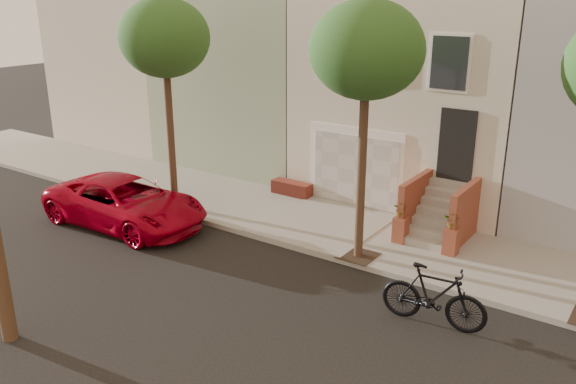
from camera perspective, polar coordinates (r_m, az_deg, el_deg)
The scene contains 7 objects.
ground at distance 12.96m, azimuth -5.64°, elevation -11.69°, with size 90.00×90.00×0.00m, color black.
sidewalk at distance 16.91m, azimuth 6.11°, elevation -3.85°, with size 40.00×3.70×0.15m, color gray.
house_row at distance 21.15m, azimuth 14.23°, elevation 10.34°, with size 33.10×11.70×7.00m.
tree_left at distance 17.85m, azimuth -11.86°, elevation 14.25°, with size 2.70×2.57×6.30m.
tree_mid at distance 13.92m, azimuth 7.60°, elevation 13.29°, with size 2.70×2.57×6.30m.
pickup_truck at distance 17.88m, azimuth -15.46°, elevation -0.98°, with size 2.36×5.12×1.42m, color #A80018.
motorcycle at distance 12.60m, azimuth 13.91°, elevation -9.74°, with size 0.62×2.19×1.31m, color black.
Camera 1 is at (7.34, -8.43, 6.57)m, focal length 36.79 mm.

